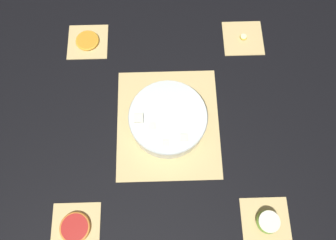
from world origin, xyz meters
TOP-DOWN VIEW (x-y plane):
  - ground_plane at (0.00, 0.00)m, footprint 6.00×6.00m
  - bamboo_mat_center at (0.00, 0.00)m, footprint 0.41×0.36m
  - coaster_mat_near_left at (-0.35, -0.30)m, footprint 0.15×0.15m
  - coaster_mat_near_right at (0.35, -0.30)m, footprint 0.15×0.15m
  - coaster_mat_far_left at (-0.35, 0.30)m, footprint 0.15×0.15m
  - coaster_mat_far_right at (0.35, 0.30)m, footprint 0.15×0.15m
  - fruit_salad_bowl at (0.00, -0.00)m, footprint 0.27×0.27m
  - apple_half at (0.35, 0.30)m, footprint 0.07×0.07m
  - orange_slice_whole at (-0.35, -0.30)m, footprint 0.09×0.09m
  - banana_coin_single at (-0.35, 0.30)m, footprint 0.03×0.03m
  - grapefruit_slice at (0.35, -0.30)m, footprint 0.10×0.10m

SIDE VIEW (x-z plane):
  - ground_plane at x=0.00m, z-range 0.00..0.00m
  - coaster_mat_far_right at x=0.35m, z-range 0.00..0.01m
  - coaster_mat_near_right at x=0.35m, z-range 0.00..0.01m
  - coaster_mat_far_left at x=-0.35m, z-range 0.00..0.01m
  - coaster_mat_near_left at x=-0.35m, z-range 0.00..0.01m
  - bamboo_mat_center at x=0.00m, z-range 0.00..0.01m
  - banana_coin_single at x=-0.35m, z-range 0.01..0.02m
  - orange_slice_whole at x=-0.35m, z-range 0.01..0.02m
  - grapefruit_slice at x=0.35m, z-range 0.01..0.02m
  - apple_half at x=0.35m, z-range 0.01..0.05m
  - fruit_salad_bowl at x=0.00m, z-range 0.01..0.09m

